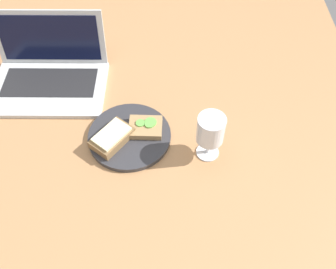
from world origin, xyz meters
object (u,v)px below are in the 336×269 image
(plate, at_px, (130,137))
(laptop, at_px, (49,72))
(sandwich_with_cucumber, at_px, (146,127))
(wine_glass, at_px, (210,131))
(sandwich_with_cheese, at_px, (112,137))

(plate, xyz_separation_m, laptop, (-0.27, 0.23, 0.03))
(sandwich_with_cucumber, bearing_deg, wine_glass, -21.85)
(sandwich_with_cucumber, bearing_deg, sandwich_with_cheese, -155.46)
(plate, relative_size, sandwich_with_cucumber, 2.45)
(sandwich_with_cheese, height_order, wine_glass, wine_glass)
(sandwich_with_cucumber, relative_size, laptop, 0.27)
(sandwich_with_cucumber, distance_m, wine_glass, 0.20)
(plate, relative_size, wine_glass, 1.64)
(sandwich_with_cucumber, distance_m, laptop, 0.38)
(sandwich_with_cucumber, bearing_deg, plate, -155.31)
(plate, height_order, sandwich_with_cucumber, sandwich_with_cucumber)
(wine_glass, bearing_deg, plate, 167.47)
(plate, distance_m, laptop, 0.36)
(plate, height_order, sandwich_with_cheese, sandwich_with_cheese)
(wine_glass, bearing_deg, sandwich_with_cucumber, 158.15)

